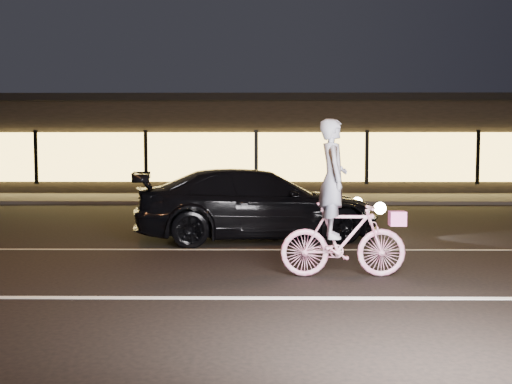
{
  "coord_description": "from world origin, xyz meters",
  "views": [
    {
      "loc": [
        0.19,
        -8.41,
        1.8
      ],
      "look_at": [
        0.11,
        0.6,
        1.17
      ],
      "focal_mm": 40.0,
      "sensor_mm": 36.0,
      "label": 1
    }
  ],
  "objects": [
    {
      "name": "lane_stripe_far",
      "position": [
        0.0,
        2.0,
        0.0
      ],
      "size": [
        60.0,
        0.1,
        0.01
      ],
      "primitive_type": "cube",
      "color": "gray",
      "rests_on": "ground"
    },
    {
      "name": "storefront",
      "position": [
        0.0,
        18.97,
        2.15
      ],
      "size": [
        25.4,
        8.42,
        4.2
      ],
      "color": "black",
      "rests_on": "ground"
    },
    {
      "name": "ground",
      "position": [
        0.0,
        0.0,
        0.0
      ],
      "size": [
        90.0,
        90.0,
        0.0
      ],
      "primitive_type": "plane",
      "color": "black",
      "rests_on": "ground"
    },
    {
      "name": "sidewalk",
      "position": [
        0.0,
        13.0,
        0.06
      ],
      "size": [
        30.0,
        4.0,
        0.12
      ],
      "primitive_type": "cube",
      "color": "#383533",
      "rests_on": "ground"
    },
    {
      "name": "cyclist",
      "position": [
        1.33,
        -0.27,
        0.81
      ],
      "size": [
        1.8,
        0.62,
        2.27
      ],
      "rotation": [
        0.0,
        0.0,
        1.57
      ],
      "color": "#D52F75",
      "rests_on": "ground"
    },
    {
      "name": "sedan",
      "position": [
        0.12,
        3.3,
        0.73
      ],
      "size": [
        5.3,
        2.9,
        1.46
      ],
      "rotation": [
        0.0,
        0.0,
        1.75
      ],
      "color": "black",
      "rests_on": "ground"
    },
    {
      "name": "lane_stripe_near",
      "position": [
        0.0,
        -1.5,
        0.0
      ],
      "size": [
        60.0,
        0.12,
        0.01
      ],
      "primitive_type": "cube",
      "color": "silver",
      "rests_on": "ground"
    }
  ]
}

